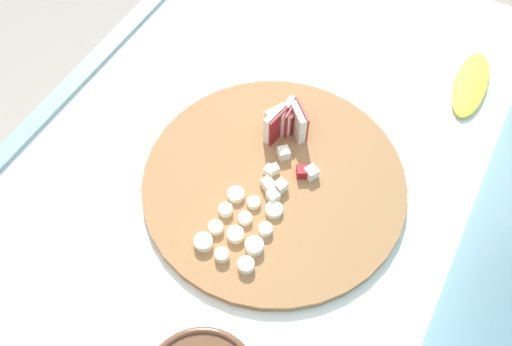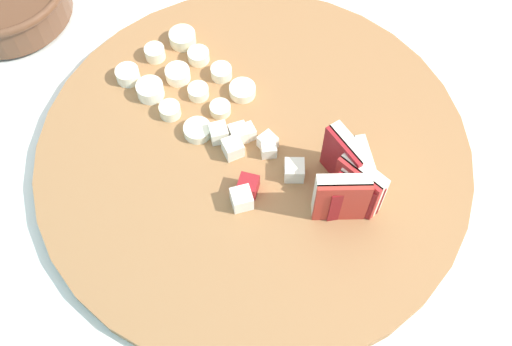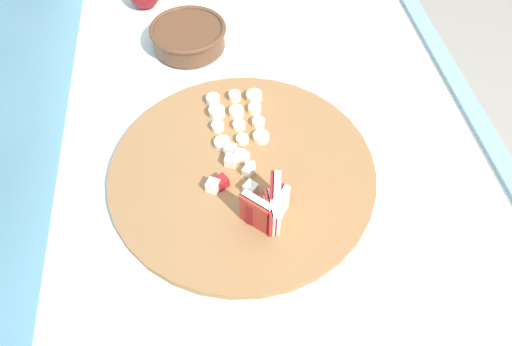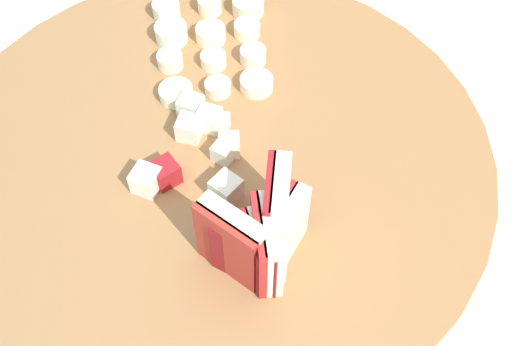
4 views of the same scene
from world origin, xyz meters
TOP-DOWN VIEW (x-y plane):
  - ground at (0.00, 0.00)m, footprint 10.00×10.00m
  - tiled_countertop at (0.00, -0.00)m, footprint 1.37×0.78m
  - cutting_board at (-0.03, 0.08)m, footprint 0.45×0.45m
  - apple_wedge_fan at (-0.14, 0.05)m, footprint 0.08×0.08m
  - apple_dice_pile at (-0.04, 0.09)m, footprint 0.11×0.09m
  - banana_slice_rows at (0.08, 0.07)m, footprint 0.14×0.11m

SIDE VIEW (x-z plane):
  - ground at x=0.00m, z-range 0.00..0.00m
  - tiled_countertop at x=0.00m, z-range 0.00..0.93m
  - cutting_board at x=-0.03m, z-range 0.93..0.95m
  - banana_slice_rows at x=0.08m, z-range 0.94..0.96m
  - apple_dice_pile at x=-0.04m, z-range 0.94..0.96m
  - apple_wedge_fan at x=-0.14m, z-range 0.94..1.01m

